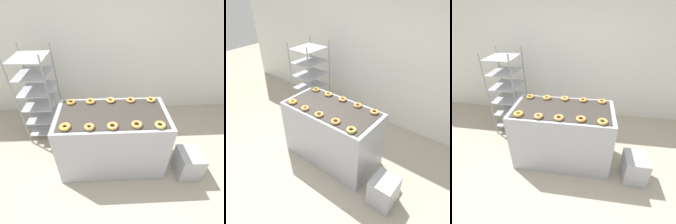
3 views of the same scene
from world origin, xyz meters
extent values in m
plane|color=#B2A893|center=(0.00, 0.00, 0.00)|extent=(14.00, 14.00, 0.00)
cube|color=silver|center=(0.00, 2.12, 1.40)|extent=(8.00, 0.05, 2.80)
cube|color=#A8AAB2|center=(0.00, 0.62, 0.48)|extent=(1.47, 0.74, 0.95)
cube|color=#38332D|center=(0.00, 0.62, 0.96)|extent=(1.35, 0.65, 0.01)
cube|color=#262628|center=(0.40, 0.29, 0.67)|extent=(0.12, 0.07, 0.10)
cylinder|color=gray|center=(-1.41, 1.08, 0.79)|extent=(0.02, 0.02, 1.58)
cylinder|color=gray|center=(-0.92, 1.08, 0.79)|extent=(0.02, 0.02, 1.58)
cylinder|color=gray|center=(-1.41, 1.65, 0.79)|extent=(0.02, 0.02, 1.58)
cylinder|color=gray|center=(-0.92, 1.65, 0.79)|extent=(0.02, 0.02, 1.58)
cube|color=#A8AAB2|center=(-1.17, 1.36, 0.16)|extent=(0.49, 0.57, 0.01)
cube|color=#A8AAB2|center=(-1.17, 1.36, 0.42)|extent=(0.49, 0.57, 0.01)
cube|color=#A8AAB2|center=(-1.17, 1.36, 0.68)|extent=(0.49, 0.57, 0.01)
cube|color=#A8AAB2|center=(-1.17, 1.36, 0.94)|extent=(0.49, 0.57, 0.01)
cube|color=#A8AAB2|center=(-1.17, 1.36, 1.19)|extent=(0.49, 0.57, 0.01)
cube|color=#A8AAB2|center=(-1.17, 1.36, 1.45)|extent=(0.49, 0.57, 0.01)
cube|color=#A8AAB2|center=(1.09, 0.36, 0.21)|extent=(0.32, 0.35, 0.42)
torus|color=gold|center=(-0.56, 0.36, 0.98)|extent=(0.13, 0.13, 0.04)
torus|color=tan|center=(-0.28, 0.35, 0.98)|extent=(0.12, 0.12, 0.04)
torus|color=tan|center=(-0.01, 0.35, 0.98)|extent=(0.13, 0.13, 0.04)
torus|color=#D59349|center=(0.28, 0.36, 0.98)|extent=(0.13, 0.13, 0.04)
torus|color=tan|center=(0.55, 0.34, 0.98)|extent=(0.13, 0.13, 0.04)
torus|color=gold|center=(-0.56, 0.88, 0.98)|extent=(0.13, 0.13, 0.04)
torus|color=gold|center=(-0.29, 0.88, 0.98)|extent=(0.13, 0.13, 0.04)
torus|color=#DD9A54|center=(-0.01, 0.89, 0.98)|extent=(0.13, 0.13, 0.04)
torus|color=tan|center=(0.28, 0.89, 0.98)|extent=(0.13, 0.13, 0.04)
torus|color=tan|center=(0.56, 0.89, 0.98)|extent=(0.13, 0.13, 0.04)
camera|label=1|loc=(-0.08, -1.17, 2.33)|focal=28.00mm
camera|label=2|loc=(1.78, -1.46, 2.65)|focal=35.00mm
camera|label=3|loc=(0.34, -1.50, 2.23)|focal=28.00mm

